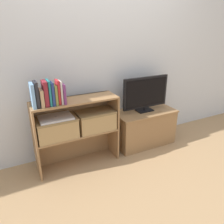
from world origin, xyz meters
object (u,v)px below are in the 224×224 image
Objects in this scene: book_olive at (55,94)px; book_crimson at (58,92)px; book_maroon at (45,93)px; book_teal at (49,93)px; tv_stand at (144,127)px; storage_basket_right at (96,119)px; book_plum at (63,93)px; laptop at (56,117)px; book_tan at (41,98)px; book_charcoal at (36,94)px; book_ivory at (61,92)px; tv at (146,93)px; book_navy at (52,93)px; book_skyblue at (32,95)px; storage_basket_left at (57,127)px.

book_crimson is at bearing 0.00° from book_olive.
book_maroon is 0.98× the size of book_teal.
tv_stand is 0.81m from storage_basket_right.
book_olive is 0.99× the size of book_plum.
laptop reaches higher than tv_stand.
book_tan reaches higher than tv_stand.
book_charcoal is at bearing -180.00° from book_plum.
book_teal reaches higher than book_maroon.
book_olive is 0.87× the size of book_ivory.
book_tan is 0.09m from book_teal.
tv is at bearing 4.72° from book_teal.
book_navy reaches higher than tv.
book_charcoal is at bearing 180.00° from book_ivory.
storage_basket_left is at bearing 8.54° from book_skyblue.
tv is at bearing 4.83° from book_navy.
book_tan is at bearing 180.00° from book_teal.
book_tan is at bearing 180.00° from book_maroon.
book_skyblue is at bearing -177.35° from storage_basket_right.
storage_basket_left is (-1.21, -0.07, 0.30)m from tv_stand.
book_teal is 1.04× the size of book_crimson.
book_crimson is at bearing 180.00° from book_ivory.
book_skyblue is 0.56× the size of storage_basket_right.
book_ivory reaches higher than book_olive.
book_charcoal reaches higher than book_navy.
tv_stand is 1.24m from storage_basket_left.
book_tan is 0.70× the size of book_crimson.
book_olive reaches higher than book_tan.
book_teal is 1.11× the size of book_navy.
book_charcoal is (0.04, -0.00, 0.01)m from book_skyblue.
tv is at bearing 5.20° from book_ivory.
tv is 1.21m from laptop.
book_tan is at bearing 0.00° from book_charcoal.
tv_stand is 4.07× the size of book_plum.
tv_stand is 1.36m from book_crimson.
tv_stand is at bearing 4.91° from book_navy.
book_charcoal is at bearing 180.00° from book_crimson.
book_charcoal is 0.18m from book_olive.
tv_stand is at bearing 5.28° from book_ivory.
book_maroon reaches higher than book_skyblue.
storage_basket_right is (0.39, 0.03, -0.39)m from book_ivory.
book_tan is at bearing -175.49° from tv_stand.
storage_basket_right is at bearing 4.51° from book_ivory.
book_charcoal is at bearing 180.00° from book_teal.
book_navy is (0.15, 0.00, -0.01)m from book_charcoal.
book_navy reaches higher than laptop.
book_ivory is (0.24, 0.00, -0.01)m from book_charcoal.
book_crimson is at bearing -34.81° from laptop.
tv_stand is 1.37m from book_olive.
tv is at bearing 4.31° from book_charcoal.
storage_basket_right is 1.24× the size of laptop.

